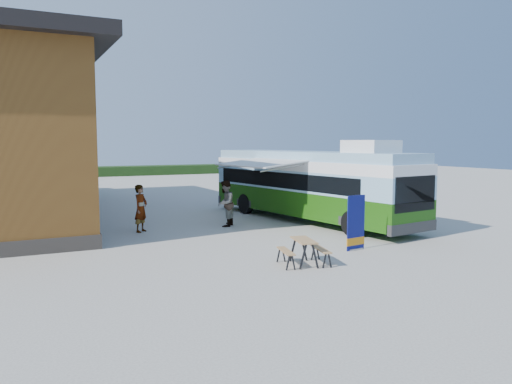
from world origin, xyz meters
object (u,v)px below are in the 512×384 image
banner (356,228)px  slurry_tanker (66,175)px  picnic_table (304,246)px  person_a (141,208)px  person_b (225,203)px  bus (309,183)px

banner → slurry_tanker: size_ratio=0.31×
picnic_table → person_a: bearing=124.9°
picnic_table → person_b: person_b is taller
person_b → slurry_tanker: size_ratio=0.33×
person_a → person_b: bearing=-48.5°
person_b → slurry_tanker: bearing=-125.8°
banner → slurry_tanker: bearing=97.3°
person_a → person_b: 3.57m
bus → banner: 6.46m
picnic_table → person_b: bearing=98.8°
person_b → banner: bearing=57.8°
picnic_table → person_a: person_a is taller
slurry_tanker → person_a: bearing=-77.5°
person_b → slurry_tanker: slurry_tanker is taller
banner → slurry_tanker: (-6.85, 24.25, 0.53)m
banner → person_a: person_a is taller
person_b → person_a: bearing=-54.5°
person_a → slurry_tanker: size_ratio=0.32×
bus → person_a: bearing=168.0°
bus → banner: bus is taller
picnic_table → person_a: size_ratio=0.82×
picnic_table → slurry_tanker: (-4.22, 25.24, 0.71)m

